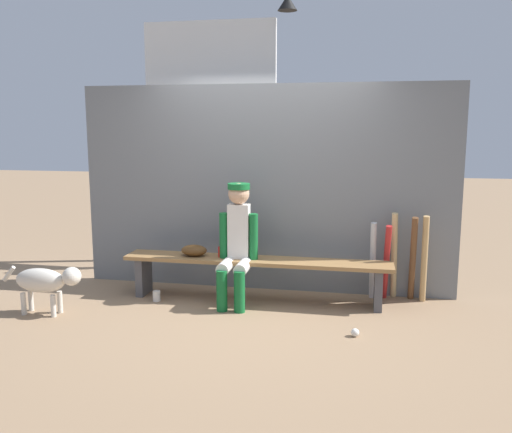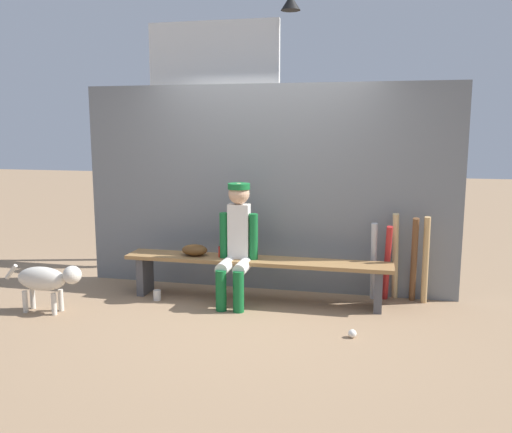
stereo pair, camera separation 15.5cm
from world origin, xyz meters
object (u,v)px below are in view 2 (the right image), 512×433
bat_wood_dark (414,260)px  baseball_glove (195,250)px  bat_wood_natural (395,257)px  dugout_bench (256,267)px  scoreboard (218,86)px  baseball (352,334)px  bat_aluminum_silver (374,262)px  player_seated (237,240)px  cup_on_bench (222,252)px  cup_on_ground (157,295)px  bat_wood_tan (426,260)px  dog (47,279)px  bat_aluminum_red (387,263)px

bat_wood_dark → baseball_glove: bearing=-172.8°
baseball_glove → bat_wood_natural: (2.10, 0.37, -0.05)m
dugout_bench → bat_wood_natural: bearing=14.5°
baseball_glove → scoreboard: (-0.17, 1.49, 1.83)m
bat_wood_dark → baseball: 1.30m
bat_aluminum_silver → bat_wood_dark: size_ratio=0.90×
player_seated → cup_on_bench: player_seated is taller
bat_aluminum_silver → cup_on_ground: size_ratio=7.66×
player_seated → bat_wood_natural: bearing=16.4°
baseball → cup_on_ground: cup_on_ground is taller
bat_wood_tan → bat_aluminum_silver: bearing=178.3°
scoreboard → dog: size_ratio=4.02×
bat_aluminum_red → bat_wood_natural: bearing=43.7°
baseball_glove → baseball: (1.73, -0.81, -0.48)m
bat_wood_tan → cup_on_bench: 2.12m
bat_aluminum_silver → bat_wood_dark: bat_wood_dark is taller
bat_aluminum_red → bat_wood_natural: 0.13m
baseball_glove → scoreboard: scoreboard is taller
dugout_bench → bat_aluminum_red: bat_aluminum_red is taller
player_seated → baseball_glove: bearing=168.0°
dugout_bench → bat_aluminum_red: 1.38m
player_seated → bat_aluminum_red: player_seated is taller
baseball → cup_on_bench: (-1.42, 0.82, 0.48)m
dugout_bench → bat_wood_tan: (1.73, 0.28, 0.10)m
bat_aluminum_red → bat_wood_natural: bat_wood_natural is taller
bat_aluminum_red → bat_wood_tan: (0.38, -0.01, 0.05)m
baseball → dugout_bench: bearing=142.5°
bat_wood_natural → cup_on_ground: 2.56m
bat_aluminum_red → cup_on_bench: (-1.72, -0.28, 0.10)m
dugout_bench → player_seated: player_seated is taller
baseball_glove → cup_on_ground: baseball_glove is taller
bat_aluminum_red → bat_wood_tan: bat_wood_tan is taller
bat_aluminum_silver → bat_wood_dark: 0.41m
cup_on_ground → scoreboard: size_ratio=0.03×
bat_aluminum_red → cup_on_ground: bat_aluminum_red is taller
player_seated → baseball: bearing=-29.6°
cup_on_bench → scoreboard: (-0.47, 1.48, 1.83)m
cup_on_ground → baseball: bearing=-15.9°
bat_wood_dark → cup_on_ground: size_ratio=8.47×
dugout_bench → cup_on_ground: bearing=-168.3°
baseball_glove → bat_wood_dark: 2.31m
dugout_bench → player_seated: 0.37m
player_seated → cup_on_ground: (-0.85, -0.11, -0.62)m
bat_aluminum_silver → scoreboard: 3.05m
bat_wood_natural → cup_on_ground: bat_wood_natural is taller
baseball_glove → bat_aluminum_silver: size_ratio=0.33×
bat_wood_dark → cup_on_bench: bat_wood_dark is taller
player_seated → cup_on_bench: (-0.19, 0.12, -0.16)m
cup_on_ground → baseball_glove: bearing=31.1°
baseball_glove → bat_aluminum_silver: 1.91m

